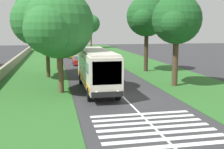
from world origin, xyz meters
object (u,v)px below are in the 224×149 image
Objects in this scene: roadside_tree_left_0 at (53,25)px; roadside_tree_right_2 at (176,21)px; trailing_car_1 at (96,57)px; utility_pole at (57,39)px; trailing_car_0 at (79,60)px; roadside_tree_left_1 at (44,18)px; roadside_tree_right_1 at (146,17)px; trailing_car_2 at (73,54)px; roadside_tree_right_0 at (90,24)px; roadside_tree_left_2 at (57,26)px; trailing_minibus_0 at (70,46)px; coach_bus at (96,67)px.

roadside_tree_left_0 reaches higher than roadside_tree_right_2.
utility_pole is (-10.87, 6.96, 3.55)m from trailing_car_1.
utility_pole is at bearing 147.37° from trailing_car_1.
trailing_car_0 and trailing_car_1 have the same top height.
roadside_tree_right_2 is (-24.52, -4.26, 5.76)m from trailing_car_1.
roadside_tree_left_1 is at bearing 178.73° from roadside_tree_left_0.
roadside_tree_right_1 reaches higher than roadside_tree_right_2.
roadside_tree_right_0 reaches higher than trailing_car_2.
roadside_tree_left_2 is at bearing 164.67° from trailing_car_1.
trailing_car_2 is 32.30m from roadside_tree_left_2.
trailing_car_0 is at bearing 22.39° from roadside_tree_right_2.
roadside_tree_right_2 is (1.02, -11.27, 0.53)m from roadside_tree_left_2.
roadside_tree_left_1 is (-34.32, 4.65, 5.28)m from trailing_minibus_0.
coach_bus is 1.15× the size of roadside_tree_right_0.
trailing_minibus_0 is (11.24, -0.16, 0.88)m from trailing_car_2.
trailing_minibus_0 is 35.04m from roadside_tree_left_1.
utility_pole is (-43.86, 10.07, -2.73)m from roadside_tree_right_0.
roadside_tree_right_2 is at bearing -140.57° from utility_pole.
roadside_tree_left_0 is 1.01× the size of roadside_tree_right_2.
roadside_tree_right_0 is 1.09× the size of roadside_tree_right_2.
roadside_tree_left_2 is (-20.10, 3.41, 5.23)m from trailing_car_0.
trailing_minibus_0 is 33.42m from roadside_tree_right_1.
trailing_car_1 is at bearing -32.63° from utility_pole.
trailing_car_2 is 32.26m from roadside_tree_right_2.
trailing_car_0 is at bearing 41.87° from roadside_tree_right_1.
roadside_tree_left_0 is at bearing 7.59° from trailing_car_0.
trailing_car_1 is 0.48× the size of roadside_tree_left_0.
trailing_car_0 is 21.05m from roadside_tree_left_2.
roadside_tree_left_1 is (-11.47, 4.73, 6.16)m from trailing_car_0.
roadside_tree_left_2 is (-48.88, -0.43, -0.63)m from roadside_tree_left_0.
trailing_car_0 is 13.77m from roadside_tree_right_1.
roadside_tree_left_0 is (48.33, 3.87, 4.39)m from coach_bus.
roadside_tree_right_2 is (-10.02, 0.26, -0.70)m from roadside_tree_right_1.
roadside_tree_right_0 is 45.08m from utility_pole.
roadside_tree_left_2 is at bearing -171.31° from roadside_tree_left_1.
roadside_tree_left_0 reaches higher than trailing_car_0.
roadside_tree_left_2 is (-42.96, 3.33, 4.35)m from trailing_minibus_0.
roadside_tree_right_0 is at bearing -6.57° from coach_bus.
utility_pole is (14.67, -0.04, -1.68)m from roadside_tree_left_2.
coach_bus is at bearing 142.38° from roadside_tree_right_1.
roadside_tree_left_1 is 8.78m from roadside_tree_left_2.
trailing_car_0 is 6.52m from trailing_car_1.
trailing_car_0 is 0.48× the size of roadside_tree_left_2.
trailing_minibus_0 is at bearing -147.56° from roadside_tree_left_0.
roadside_tree_left_0 reaches higher than utility_pole.
roadside_tree_right_0 is (26.81, -6.94, 6.27)m from trailing_car_2.
trailing_car_2 is (31.17, 0.26, -1.48)m from coach_bus.
roadside_tree_left_2 is at bearing 170.19° from roadside_tree_right_0.
roadside_tree_right_1 is at bearing -165.60° from trailing_minibus_0.
roadside_tree_right_0 is (38.43, -6.71, 6.27)m from trailing_car_0.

